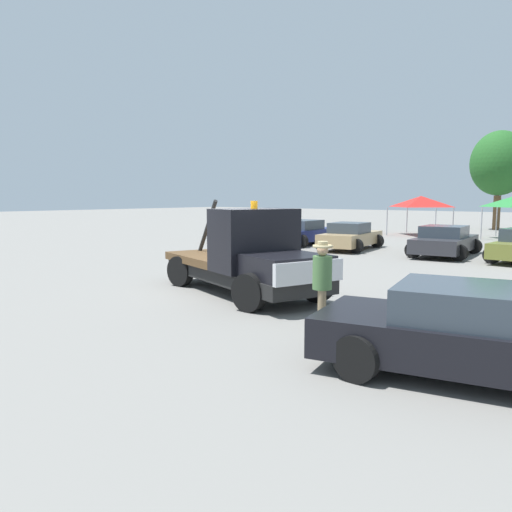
% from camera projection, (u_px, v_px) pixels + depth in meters
% --- Properties ---
extents(ground_plane, '(160.00, 160.00, 0.00)m').
position_uv_depth(ground_plane, '(242.00, 293.00, 13.51)').
color(ground_plane, gray).
extents(tow_truck, '(6.17, 3.67, 2.51)m').
position_uv_depth(tow_truck, '(249.00, 259.00, 13.09)').
color(tow_truck, black).
rests_on(tow_truck, ground).
extents(foreground_car, '(5.12, 2.95, 1.34)m').
position_uv_depth(foreground_car, '(484.00, 335.00, 7.06)').
color(foreground_car, black).
rests_on(foreground_car, ground).
extents(person_near_truck, '(0.39, 0.39, 1.75)m').
position_uv_depth(person_near_truck, '(322.00, 278.00, 9.62)').
color(person_near_truck, '#847051').
rests_on(person_near_truck, ground).
extents(parked_car_silver, '(2.78, 4.54, 1.34)m').
position_uv_depth(parked_car_silver, '(240.00, 230.00, 28.89)').
color(parked_car_silver, '#B7B7BC').
rests_on(parked_car_silver, ground).
extents(parked_car_navy, '(2.58, 4.76, 1.34)m').
position_uv_depth(parked_car_navy, '(303.00, 233.00, 27.09)').
color(parked_car_navy, navy).
rests_on(parked_car_navy, ground).
extents(parked_car_tan, '(2.81, 4.73, 1.34)m').
position_uv_depth(parked_car_tan, '(350.00, 236.00, 24.48)').
color(parked_car_tan, tan).
rests_on(parked_car_tan, ground).
extents(parked_car_charcoal, '(2.87, 4.86, 1.34)m').
position_uv_depth(parked_car_charcoal, '(445.00, 241.00, 21.86)').
color(parked_car_charcoal, '#2D2D33').
rests_on(parked_car_charcoal, ground).
extents(canopy_tent_red, '(3.34, 3.34, 2.64)m').
position_uv_depth(canopy_tent_red, '(421.00, 202.00, 33.49)').
color(canopy_tent_red, '#9E9EA3').
rests_on(canopy_tent_red, ground).
extents(tree_left, '(4.27, 4.27, 7.63)m').
position_uv_depth(tree_left, '(499.00, 164.00, 38.34)').
color(tree_left, brown).
rests_on(tree_left, ground).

